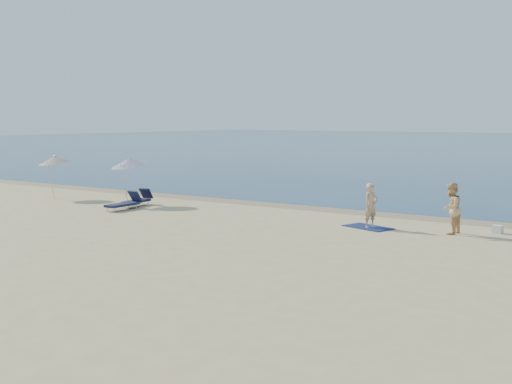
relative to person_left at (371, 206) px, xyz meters
The scene contains 9 objects.
wet_sand_strip 4.50m from the person_left, 130.41° to the left, with size 240.00×1.60×0.00m, color #847254.
person_left is the anchor object (origin of this frame).
person_right 2.81m from the person_left, ahead, with size 0.86×0.67×1.77m, color tan.
beach_towel 0.80m from the person_left, behind, with size 1.76×0.98×0.03m, color #0E1846.
white_bag 4.40m from the person_left, 18.96° to the left, with size 0.32×0.28×0.28m, color silver.
umbrella_near 12.03m from the person_left, behind, with size 2.07×2.09×2.30m.
umbrella_far 16.72m from the person_left, behind, with size 2.20×2.21×2.26m.
lounger_left 11.23m from the person_left, behind, with size 0.79×1.76×0.75m.
lounger_right 10.97m from the person_left, behind, with size 0.60×1.79×0.79m.
Camera 1 is at (12.09, -5.41, 3.95)m, focal length 45.00 mm.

